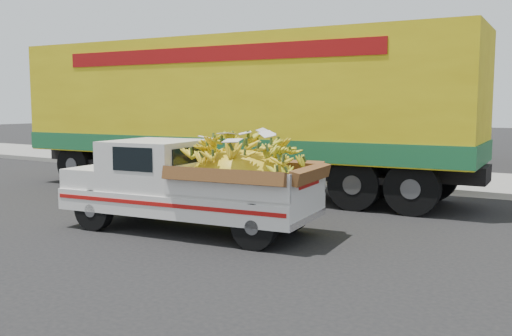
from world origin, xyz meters
The scene contains 6 objects.
ground centered at (0.00, 0.00, 0.00)m, with size 100.00×100.00×0.00m, color black.
curb centered at (0.00, 6.87, 0.07)m, with size 60.00×0.25×0.15m, color gray.
sidewalk centered at (0.00, 8.97, 0.07)m, with size 60.00×4.00×0.14m, color gray.
building_left centered at (-8.00, 14.87, 2.50)m, with size 18.00×6.00×5.00m, color gray.
pickup_truck centered at (1.26, 0.33, 0.84)m, with size 4.64×2.15×1.57m.
semi_trailer centered at (-0.93, 4.42, 2.12)m, with size 12.04×3.30×3.80m.
Camera 1 is at (7.16, -7.40, 2.22)m, focal length 40.00 mm.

